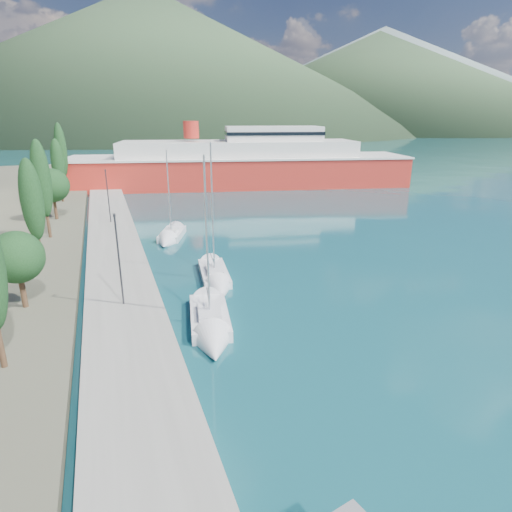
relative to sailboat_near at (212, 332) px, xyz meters
name	(u,v)px	position (x,y,z in m)	size (l,w,h in m)	color
ground	(134,161)	(4.23, 109.81, -0.31)	(1400.00, 1400.00, 0.00)	#144D56
quay	(117,260)	(-4.77, 15.81, 0.09)	(5.00, 88.00, 0.80)	gray
hills_far	(202,65)	(142.81, 608.54, 77.08)	(1480.00, 900.00, 180.00)	slate
hills_near	(222,70)	(102.27, 362.31, 48.87)	(1010.00, 520.00, 115.00)	#314A2E
tree_row	(41,192)	(-10.91, 23.35, 5.36)	(4.00, 63.58, 10.95)	#47301E
lamp_posts	(119,256)	(-4.77, 5.23, 3.77)	(0.15, 48.26, 6.06)	#2D2D33
sailboat_near	(212,332)	(0.00, 0.00, 0.00)	(3.81, 8.38, 11.61)	silver
sailboat_mid	(217,282)	(2.40, 7.76, -0.02)	(3.20, 8.34, 11.70)	silver
sailboat_far	(169,239)	(0.77, 21.47, -0.02)	(4.56, 7.29, 10.22)	silver
ferry	(240,165)	(19.46, 54.65, 3.45)	(63.71, 26.55, 12.38)	red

